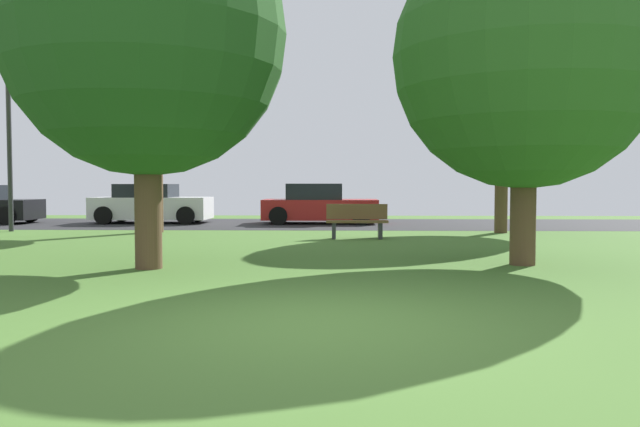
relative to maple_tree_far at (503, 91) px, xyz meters
The scene contains 10 objects.
ground_plane 13.71m from the maple_tree_far, 112.36° to the right, with size 44.00×44.00×0.00m, color #47702D.
road_strip 7.54m from the maple_tree_far, 141.90° to the left, with size 44.00×6.40×0.01m, color #28282B.
maple_tree_far is the anchor object (origin of this frame).
oak_tree_center 7.52m from the maple_tree_far, 101.33° to the right, with size 4.60×4.60×5.94m.
maple_tree_near 10.17m from the maple_tree_far, behind, with size 3.68×3.68×6.75m.
oak_tree_right 11.29m from the maple_tree_far, 134.51° to the right, with size 4.68×4.68×6.23m.
parked_car_white 12.82m from the maple_tree_far, 159.72° to the left, with size 4.15×2.07×1.42m.
parked_car_red 7.70m from the maple_tree_far, 142.30° to the left, with size 4.10×2.10×1.44m.
park_bench 5.98m from the maple_tree_far, 153.70° to the right, with size 1.60×0.45×0.90m.
street_lamp_post 14.70m from the maple_tree_far, behind, with size 0.14×0.14×4.50m, color #2D2D33.
Camera 1 is at (0.29, -6.46, 1.43)m, focal length 35.52 mm.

